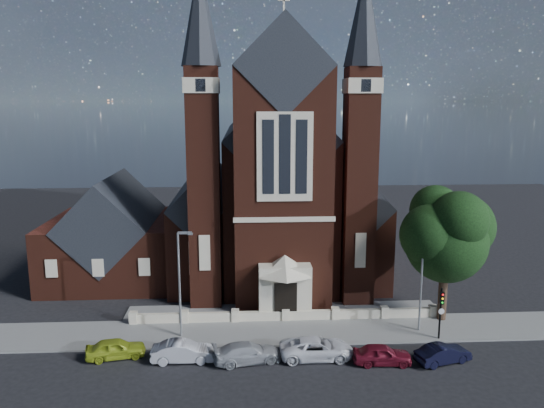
{
  "coord_description": "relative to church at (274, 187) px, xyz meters",
  "views": [
    {
      "loc": [
        -3.29,
        -33.17,
        17.26
      ],
      "look_at": [
        -0.78,
        12.0,
        8.49
      ],
      "focal_mm": 35.0,
      "sensor_mm": 36.0,
      "label": 1
    }
  ],
  "objects": [
    {
      "name": "car_white_suv",
      "position": [
        1.62,
        -22.73,
        -7.48
      ],
      "size": [
        5.07,
        2.37,
        1.4
      ],
      "primitive_type": "imported",
      "rotation": [
        0.0,
        0.0,
        1.58
      ],
      "color": "white",
      "rests_on": "ground"
    },
    {
      "name": "car_dark_red",
      "position": [
        5.87,
        -23.78,
        -7.52
      ],
      "size": [
        4.0,
        1.8,
        1.34
      ],
      "primitive_type": "imported",
      "rotation": [
        0.0,
        0.0,
        1.51
      ],
      "color": "maroon",
      "rests_on": "ground"
    },
    {
      "name": "car_navy",
      "position": [
        10.0,
        -23.86,
        -7.55
      ],
      "size": [
        4.08,
        2.43,
        1.27
      ],
      "primitive_type": "imported",
      "rotation": [
        0.0,
        0.0,
        1.87
      ],
      "color": "black",
      "rests_on": "ground"
    },
    {
      "name": "car_silver_b",
      "position": [
        -3.12,
        -23.04,
        -7.52
      ],
      "size": [
        4.88,
        2.72,
        1.34
      ],
      "primitive_type": "imported",
      "rotation": [
        0.0,
        0.0,
        1.76
      ],
      "color": "#9DA0A4",
      "rests_on": "ground"
    },
    {
      "name": "forecourt_wall",
      "position": [
        0.0,
        -16.44,
        -8.19
      ],
      "size": [
        24.0,
        0.4,
        0.9
      ],
      "primitive_type": "cube",
      "color": "beige",
      "rests_on": "ground"
    },
    {
      "name": "church",
      "position": [
        0.0,
        0.0,
        0.0
      ],
      "size": [
        20.01,
        34.9,
        29.2
      ],
      "color": "#471D12",
      "rests_on": "ground"
    },
    {
      "name": "car_lime_van",
      "position": [
        -12.09,
        -21.94,
        -7.51
      ],
      "size": [
        4.21,
        2.34,
        1.35
      ],
      "primitive_type": "imported",
      "rotation": [
        0.0,
        0.0,
        1.77
      ],
      "color": "#9AAE22",
      "rests_on": "ground"
    },
    {
      "name": "traffic_signal",
      "position": [
        11.0,
        -20.52,
        -5.6
      ],
      "size": [
        0.28,
        0.42,
        4.0
      ],
      "color": "black",
      "rests_on": "ground"
    },
    {
      "name": "parish_hall",
      "position": [
        -16.0,
        -4.94,
        -4.17
      ],
      "size": [
        12.0,
        12.2,
        10.24
      ],
      "color": "#471D12",
      "rests_on": "ground"
    },
    {
      "name": "street_tree",
      "position": [
        12.6,
        -17.23,
        -1.23
      ],
      "size": [
        6.4,
        6.6,
        10.7
      ],
      "color": "black",
      "rests_on": "ground"
    },
    {
      "name": "street_lamp_left",
      "position": [
        -7.91,
        -18.94,
        -3.59
      ],
      "size": [
        1.16,
        0.22,
        8.09
      ],
      "color": "gray",
      "rests_on": "ground"
    },
    {
      "name": "street_lamp_right",
      "position": [
        10.09,
        -18.94,
        -3.59
      ],
      "size": [
        1.16,
        0.22,
        8.09
      ],
      "color": "gray",
      "rests_on": "ground"
    },
    {
      "name": "pavement_strip",
      "position": [
        0.0,
        -18.44,
        -8.19
      ],
      "size": [
        60.0,
        5.0,
        0.12
      ],
      "primitive_type": "cube",
      "color": "slate",
      "rests_on": "ground"
    },
    {
      "name": "car_silver_a",
      "position": [
        -7.44,
        -22.69,
        -7.49
      ],
      "size": [
        4.27,
        1.53,
        1.4
      ],
      "primitive_type": "imported",
      "rotation": [
        0.0,
        0.0,
        1.58
      ],
      "color": "#B2B4BA",
      "rests_on": "ground"
    },
    {
      "name": "ground",
      "position": [
        0.0,
        -7.94,
        -8.19
      ],
      "size": [
        120.0,
        120.0,
        0.0
      ],
      "primitive_type": "plane",
      "color": "black",
      "rests_on": "ground"
    },
    {
      "name": "forecourt_paving",
      "position": [
        0.0,
        -14.44,
        -8.19
      ],
      "size": [
        26.0,
        3.0,
        0.14
      ],
      "primitive_type": "cube",
      "color": "slate",
      "rests_on": "ground"
    }
  ]
}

